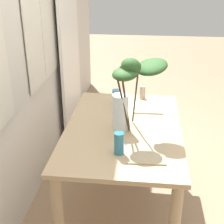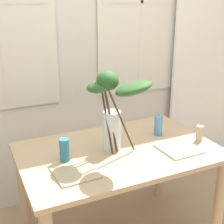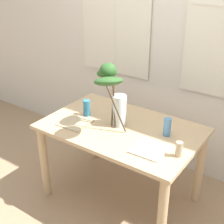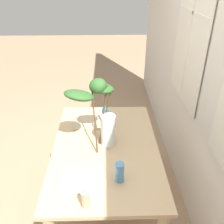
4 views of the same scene
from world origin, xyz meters
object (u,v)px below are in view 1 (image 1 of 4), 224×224
object	(u,v)px
drinking_glass_blue_left	(119,143)
dining_table	(123,141)
drinking_glass_blue_right	(116,98)
plate_square_left	(146,154)
plate_square_right	(148,107)
pillar_candle	(143,92)
vase_with_branches	(131,88)

from	to	relation	value
drinking_glass_blue_left	dining_table	bearing A→B (deg)	0.43
drinking_glass_blue_right	plate_square_left	bearing A→B (deg)	-160.23
plate_square_left	plate_square_right	distance (m)	0.72
drinking_glass_blue_right	plate_square_right	distance (m)	0.27
drinking_glass_blue_right	pillar_candle	size ratio (longest dim) A/B	1.16
drinking_glass_blue_left	plate_square_right	distance (m)	0.75
vase_with_branches	plate_square_right	bearing A→B (deg)	-16.47
dining_table	vase_with_branches	xyz separation A→B (m)	(-0.06, -0.05, 0.45)
plate_square_left	pillar_candle	distance (m)	0.93
drinking_glass_blue_left	drinking_glass_blue_right	bearing A→B (deg)	7.31
drinking_glass_blue_left	plate_square_left	xyz separation A→B (m)	(0.01, -0.17, -0.07)
vase_with_branches	pillar_candle	size ratio (longest dim) A/B	4.43
pillar_candle	plate_square_right	bearing A→B (deg)	-166.90
drinking_glass_blue_right	plate_square_left	world-z (taller)	drinking_glass_blue_right
dining_table	pillar_candle	xyz separation A→B (m)	(0.57, -0.13, 0.18)
vase_with_branches	drinking_glass_blue_right	xyz separation A→B (m)	(0.42, 0.14, -0.25)
dining_table	plate_square_left	distance (m)	0.42
pillar_candle	vase_with_branches	bearing A→B (deg)	173.16
plate_square_right	pillar_candle	distance (m)	0.22
drinking_glass_blue_left	plate_square_left	world-z (taller)	drinking_glass_blue_left
dining_table	plate_square_left	world-z (taller)	plate_square_left
pillar_candle	plate_square_left	bearing A→B (deg)	-177.22
dining_table	plate_square_right	distance (m)	0.42
dining_table	drinking_glass_blue_left	xyz separation A→B (m)	(-0.37, -0.00, 0.20)
vase_with_branches	drinking_glass_blue_left	xyz separation A→B (m)	(-0.31, 0.05, -0.25)
drinking_glass_blue_right	plate_square_right	world-z (taller)	drinking_glass_blue_right
dining_table	vase_with_branches	distance (m)	0.46
drinking_glass_blue_right	plate_square_right	size ratio (longest dim) A/B	0.61
dining_table	pillar_candle	size ratio (longest dim) A/B	10.20
drinking_glass_blue_right	plate_square_left	xyz separation A→B (m)	(-0.73, -0.26, -0.07)
plate_square_right	drinking_glass_blue_left	bearing A→B (deg)	166.84
dining_table	plate_square_right	world-z (taller)	plate_square_right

